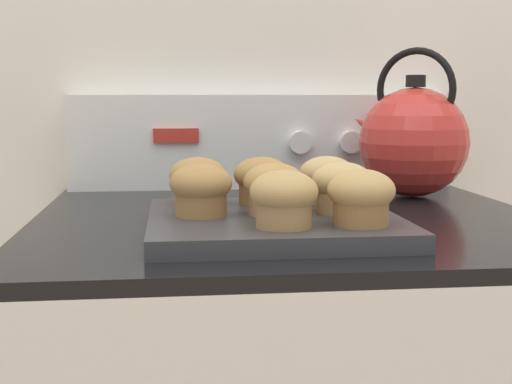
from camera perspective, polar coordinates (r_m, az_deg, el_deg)
wall_back at (r=1.38m, az=0.22°, el=12.60°), size 8.00×0.05×2.40m
control_panel at (r=1.32m, az=0.57°, el=4.06°), size 0.71×0.07×0.17m
muffin_pan at (r=0.89m, az=1.34°, el=-2.50°), size 0.31×0.31×0.02m
muffin_r0_c1 at (r=0.80m, az=2.24°, el=-0.49°), size 0.08×0.08×0.06m
muffin_r0_c2 at (r=0.82m, az=8.41°, el=-0.38°), size 0.08×0.08×0.06m
muffin_r1_c0 at (r=0.88m, az=-4.43°, el=0.22°), size 0.08×0.08×0.06m
muffin_r1_c1 at (r=0.89m, az=1.47°, el=0.30°), size 0.08×0.08×0.06m
muffin_r1_c2 at (r=0.90m, az=6.90°, el=0.40°), size 0.08×0.08×0.06m
muffin_r2_c0 at (r=0.97m, az=-4.68°, el=0.92°), size 0.08×0.08×0.06m
muffin_r2_c1 at (r=0.97m, az=0.48°, el=0.97°), size 0.08×0.08×0.06m
muffin_r2_c2 at (r=0.99m, az=5.70°, el=1.05°), size 0.08×0.08×0.06m
tea_kettle at (r=1.23m, az=12.47°, el=4.09°), size 0.20×0.19×0.25m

